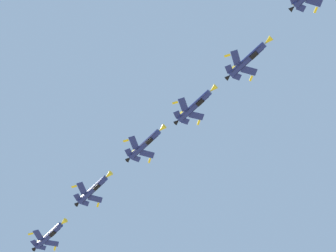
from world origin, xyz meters
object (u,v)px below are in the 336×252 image
object	(u,v)px
fighter_jet_right_wing	(195,105)
fighter_jet_right_outer	(93,189)
fighter_jet_left_outer	(145,144)
fighter_jet_trail_slot	(49,235)
fighter_jet_left_wing	(248,59)

from	to	relation	value
fighter_jet_right_wing	fighter_jet_right_outer	bearing A→B (deg)	-86.65
fighter_jet_left_outer	fighter_jet_trail_slot	xyz separation A→B (m)	(-39.08, 19.02, -2.33)
fighter_jet_left_outer	fighter_jet_left_wing	bearing A→B (deg)	91.31
fighter_jet_left_outer	fighter_jet_trail_slot	bearing A→B (deg)	-90.00
fighter_jet_left_wing	fighter_jet_trail_slot	bearing A→B (deg)	-89.38
fighter_jet_left_wing	fighter_jet_trail_slot	world-z (taller)	fighter_jet_trail_slot
fighter_jet_right_wing	fighter_jet_right_outer	xyz separation A→B (m)	(-37.40, 15.56, -0.76)
fighter_jet_left_wing	fighter_jet_trail_slot	distance (m)	82.09
fighter_jet_left_wing	fighter_jet_left_outer	size ratio (longest dim) A/B	1.00
fighter_jet_right_wing	fighter_jet_left_outer	distance (m)	18.86
fighter_jet_left_wing	fighter_jet_right_outer	distance (m)	60.31
fighter_jet_left_wing	fighter_jet_right_outer	size ratio (longest dim) A/B	1.00
fighter_jet_right_outer	fighter_jet_trail_slot	size ratio (longest dim) A/B	1.00
fighter_jet_left_outer	fighter_jet_right_outer	size ratio (longest dim) A/B	1.00
fighter_jet_left_wing	fighter_jet_left_outer	xyz separation A→B (m)	(-35.11, 16.10, 3.14)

